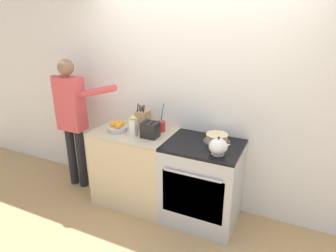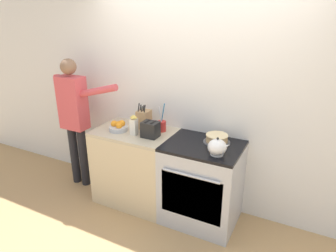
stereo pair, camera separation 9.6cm
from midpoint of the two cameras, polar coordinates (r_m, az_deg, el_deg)
ground_plane at (r=3.45m, az=-0.26°, el=-18.92°), size 16.00×16.00×0.00m
wall_back at (r=3.37m, az=4.48°, el=5.24°), size 8.00×0.04×2.60m
counter_cabinet at (r=3.67m, az=-7.04°, el=-7.67°), size 0.91×0.63×0.92m
stove_range at (r=3.34m, az=5.65°, el=-10.69°), size 0.79×0.67×0.92m
layer_cake at (r=3.19m, az=8.44°, el=-2.31°), size 0.28×0.28×0.09m
tea_kettle at (r=2.91m, az=8.64°, el=-3.90°), size 0.22×0.18×0.18m
knife_block at (r=3.51m, az=-5.57°, el=1.23°), size 0.13×0.16×0.31m
utensil_crock at (r=3.42m, az=-2.11°, el=0.07°), size 0.10×0.10×0.33m
fruit_bowl at (r=3.49m, az=-10.36°, el=-0.20°), size 0.22×0.22×0.11m
toaster at (r=3.27m, az=-4.27°, el=-0.70°), size 0.19×0.15×0.18m
milk_carton at (r=3.33m, az=-7.42°, el=0.06°), size 0.07×0.07×0.23m
person_baker at (r=3.94m, az=-18.50°, el=2.21°), size 0.94×0.20×1.69m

